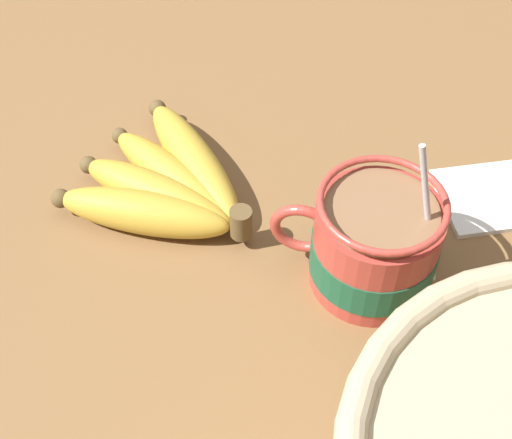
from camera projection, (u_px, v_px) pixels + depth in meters
The scene contains 4 objects.
table at pixel (282, 270), 64.54cm from camera, with size 121.18×121.18×2.88cm.
coffee_mug at pixel (373, 246), 58.91cm from camera, with size 14.46×10.60×16.28cm.
banana_bunch at pixel (168, 185), 66.73cm from camera, with size 18.99×17.42×4.40cm.
napkin at pixel (503, 196), 68.10cm from camera, with size 14.39×12.46×0.60cm.
Camera 1 is at (-6.66, 37.84, 53.55)cm, focal length 50.00 mm.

